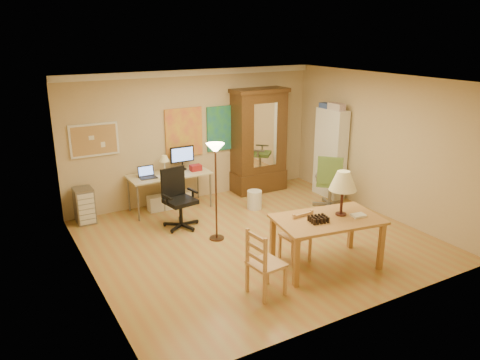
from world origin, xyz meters
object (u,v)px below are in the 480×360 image
computer_desk (171,187)px  office_chair_green (330,193)px  office_chair_black (180,212)px  bookshelf (330,154)px  dining_table (333,208)px  armoire (259,147)px

computer_desk → office_chair_green: computer_desk is taller
office_chair_black → bookshelf: bearing=-0.2°
dining_table → office_chair_green: 2.54m
computer_desk → dining_table: bearing=-70.3°
office_chair_black → bookshelf: bookshelf is taller
computer_desk → office_chair_black: size_ratio=1.48×
computer_desk → armoire: bearing=2.2°
office_chair_green → armoire: armoire is taller
dining_table → computer_desk: bearing=109.7°
office_chair_black → office_chair_green: bearing=-11.0°
armoire → bookshelf: 1.56m
armoire → office_chair_black: bearing=-155.8°
computer_desk → office_chair_black: bearing=-102.5°
dining_table → computer_desk: size_ratio=1.05×
office_chair_black → bookshelf: 3.54m
dining_table → bookshelf: bookshelf is taller
computer_desk → office_chair_green: size_ratio=1.46×
office_chair_green → armoire: size_ratio=0.49×
office_chair_green → bookshelf: bearing=51.6°
dining_table → bookshelf: size_ratio=0.89×
computer_desk → office_chair_green: 3.21m
dining_table → armoire: 3.64m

